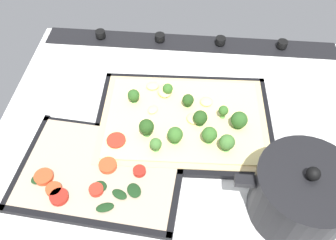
% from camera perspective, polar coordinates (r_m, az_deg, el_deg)
% --- Properties ---
extents(ground_plane, '(0.85, 0.73, 0.03)m').
position_cam_1_polar(ground_plane, '(0.81, 2.29, -3.21)').
color(ground_plane, white).
extents(stove_control_panel, '(0.82, 0.07, 0.03)m').
position_cam_1_polar(stove_control_panel, '(1.03, 3.52, 12.36)').
color(stove_control_panel, black).
rests_on(stove_control_panel, ground_plane).
extents(baking_tray_front, '(0.41, 0.31, 0.01)m').
position_cam_1_polar(baking_tray_front, '(0.82, 2.50, -0.32)').
color(baking_tray_front, black).
rests_on(baking_tray_front, ground_plane).
extents(broccoli_pizza, '(0.39, 0.28, 0.06)m').
position_cam_1_polar(broccoli_pizza, '(0.81, 2.73, 0.07)').
color(broccoli_pizza, '#D3B77F').
rests_on(broccoli_pizza, baking_tray_front).
extents(baking_tray_back, '(0.35, 0.26, 0.01)m').
position_cam_1_polar(baking_tray_back, '(0.76, -10.69, -8.08)').
color(baking_tray_back, black).
rests_on(baking_tray_back, ground_plane).
extents(veggie_pizza_back, '(0.33, 0.24, 0.02)m').
position_cam_1_polar(veggie_pizza_back, '(0.75, -11.01, -7.98)').
color(veggie_pizza_back, tan).
rests_on(veggie_pizza_back, baking_tray_back).
extents(cooking_pot, '(0.25, 0.18, 0.14)m').
position_cam_1_polar(cooking_pot, '(0.70, 20.57, -11.06)').
color(cooking_pot, black).
rests_on(cooking_pot, ground_plane).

